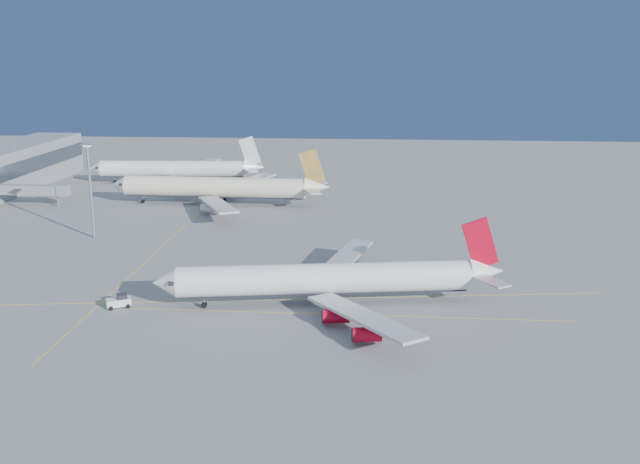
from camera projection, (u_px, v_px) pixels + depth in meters
The scene contains 8 objects.
ground at pixel (311, 289), 146.30m from camera, with size 500.00×500.00×0.00m, color slate.
jet_bridge at pixel (35, 190), 221.79m from camera, with size 23.60×3.60×6.90m.
taxiway_lines at pixel (246, 278), 153.57m from camera, with size 118.86×140.00×0.02m.
airliner_virgin at pixel (332, 279), 136.48m from camera, with size 67.73×60.22×16.76m.
airliner_etihad at pixel (219, 187), 223.52m from camera, with size 70.32×65.06×18.38m.
airliner_third at pixel (177, 169), 259.72m from camera, with size 64.85×59.68×17.39m.
pushback_tug at pixel (119, 301), 135.78m from camera, with size 5.08×4.24×2.55m.
light_mast at pixel (90, 183), 182.22m from camera, with size 2.13×2.13×24.68m.
Camera 1 is at (13.11, -138.11, 47.94)m, focal length 40.00 mm.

